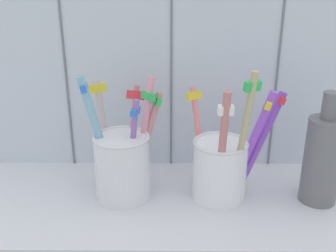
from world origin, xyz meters
TOP-DOWN VIEW (x-y plane):
  - counter_slab at (0.00, 0.00)cm, footprint 64.00×22.00cm
  - tile_wall_back at (-0.00, 12.00)cm, footprint 64.00×2.20cm
  - toothbrush_cup_left at (-6.65, 1.10)cm, footprint 11.08×9.50cm
  - toothbrush_cup_right at (7.02, 0.77)cm, footprint 13.28×10.60cm
  - ceramic_vase at (20.23, -0.21)cm, footprint 4.92×4.92cm

SIDE VIEW (x-z plane):
  - counter_slab at x=0.00cm, z-range 0.00..2.00cm
  - toothbrush_cup_right at x=7.02cm, z-range -2.49..16.53cm
  - toothbrush_cup_left at x=-6.65cm, z-range -1.42..16.02cm
  - ceramic_vase at x=20.23cm, z-range 0.66..16.23cm
  - tile_wall_back at x=0.00cm, z-range 0.00..45.00cm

